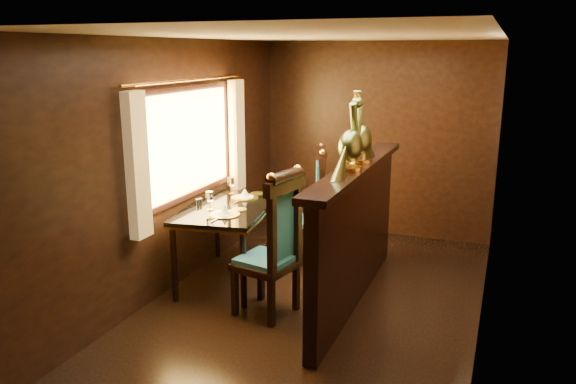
{
  "coord_description": "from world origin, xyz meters",
  "views": [
    {
      "loc": [
        1.59,
        -4.65,
        2.38
      ],
      "look_at": [
        -0.35,
        0.25,
        1.05
      ],
      "focal_mm": 35.0,
      "sensor_mm": 36.0,
      "label": 1
    }
  ],
  "objects_px": {
    "chair_right": "(314,204)",
    "peacock_right": "(361,126)",
    "chair_left": "(277,241)",
    "peacock_left": "(351,131)",
    "dining_table": "(228,213)"
  },
  "relations": [
    {
      "from": "chair_right",
      "to": "peacock_left",
      "type": "height_order",
      "value": "peacock_left"
    },
    {
      "from": "chair_left",
      "to": "peacock_right",
      "type": "bearing_deg",
      "value": 60.96
    },
    {
      "from": "chair_left",
      "to": "peacock_right",
      "type": "relative_size",
      "value": 2.06
    },
    {
      "from": "dining_table",
      "to": "peacock_left",
      "type": "bearing_deg",
      "value": -21.76
    },
    {
      "from": "chair_left",
      "to": "peacock_right",
      "type": "xyz_separation_m",
      "value": [
        0.57,
        0.66,
        0.97
      ]
    },
    {
      "from": "dining_table",
      "to": "chair_right",
      "type": "bearing_deg",
      "value": 37.61
    },
    {
      "from": "chair_left",
      "to": "peacock_left",
      "type": "relative_size",
      "value": 2.05
    },
    {
      "from": "chair_left",
      "to": "peacock_left",
      "type": "xyz_separation_m",
      "value": [
        0.57,
        0.3,
        0.97
      ]
    },
    {
      "from": "chair_right",
      "to": "peacock_right",
      "type": "relative_size",
      "value": 2.02
    },
    {
      "from": "chair_left",
      "to": "chair_right",
      "type": "relative_size",
      "value": 1.02
    },
    {
      "from": "chair_right",
      "to": "peacock_left",
      "type": "xyz_separation_m",
      "value": [
        0.69,
        -1.04,
        0.99
      ]
    },
    {
      "from": "dining_table",
      "to": "peacock_left",
      "type": "xyz_separation_m",
      "value": [
        1.38,
        -0.3,
        0.96
      ]
    },
    {
      "from": "chair_right",
      "to": "peacock_right",
      "type": "height_order",
      "value": "peacock_right"
    },
    {
      "from": "chair_right",
      "to": "peacock_left",
      "type": "distance_m",
      "value": 1.59
    },
    {
      "from": "chair_right",
      "to": "peacock_left",
      "type": "bearing_deg",
      "value": -76.87
    }
  ]
}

